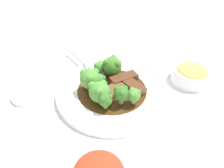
{
  "coord_description": "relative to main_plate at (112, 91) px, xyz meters",
  "views": [
    {
      "loc": [
        0.37,
        0.23,
        0.39
      ],
      "look_at": [
        0.0,
        0.0,
        0.03
      ],
      "focal_mm": 35.0,
      "sensor_mm": 36.0,
      "label": 1
    }
  ],
  "objects": [
    {
      "name": "side_bowl_appetizer",
      "position": [
        -0.17,
        0.16,
        0.01
      ],
      "size": [
        0.11,
        0.11,
        0.05
      ],
      "color": "white",
      "rests_on": "ground_plane"
    },
    {
      "name": "main_plate",
      "position": [
        0.0,
        0.0,
        0.0
      ],
      "size": [
        0.29,
        0.29,
        0.02
      ],
      "color": "white",
      "rests_on": "ground_plane"
    },
    {
      "name": "serving_spoon",
      "position": [
        -0.03,
        -0.09,
        0.02
      ],
      "size": [
        0.09,
        0.19,
        0.01
      ],
      "color": "#B7B7BC",
      "rests_on": "main_plate"
    },
    {
      "name": "broccoli_floret_5",
      "position": [
        -0.04,
        -0.06,
        0.03
      ],
      "size": [
        0.03,
        0.03,
        0.04
      ],
      "color": "#7FA84C",
      "rests_on": "main_plate"
    },
    {
      "name": "beef_strip_0",
      "position": [
        -0.03,
        0.05,
        0.02
      ],
      "size": [
        0.05,
        0.07,
        0.01
      ],
      "color": "#56331E",
      "rests_on": "main_plate"
    },
    {
      "name": "beef_strip_1",
      "position": [
        0.01,
        0.01,
        0.02
      ],
      "size": [
        0.07,
        0.04,
        0.01
      ],
      "color": "brown",
      "rests_on": "main_plate"
    },
    {
      "name": "paper_napkin",
      "position": [
        -0.1,
        -0.19,
        -0.01
      ],
      "size": [
        0.12,
        0.11,
        0.01
      ],
      "color": "white",
      "rests_on": "ground_plane"
    },
    {
      "name": "sauce_dish",
      "position": [
        0.13,
        -0.18,
        -0.0
      ],
      "size": [
        0.07,
        0.07,
        0.01
      ],
      "color": "white",
      "rests_on": "ground_plane"
    },
    {
      "name": "broccoli_floret_2",
      "position": [
        -0.05,
        -0.03,
        0.04
      ],
      "size": [
        0.05,
        0.05,
        0.05
      ],
      "color": "#8EB756",
      "rests_on": "main_plate"
    },
    {
      "name": "broccoli_floret_3",
      "position": [
        0.02,
        -0.03,
        0.03
      ],
      "size": [
        0.03,
        0.03,
        0.04
      ],
      "color": "#7FA84C",
      "rests_on": "main_plate"
    },
    {
      "name": "broccoli_floret_0",
      "position": [
        0.07,
        0.02,
        0.03
      ],
      "size": [
        0.03,
        0.03,
        0.04
      ],
      "color": "#7FA84C",
      "rests_on": "main_plate"
    },
    {
      "name": "broccoli_floret_1",
      "position": [
        0.03,
        -0.04,
        0.05
      ],
      "size": [
        0.05,
        0.05,
        0.06
      ],
      "color": "#7FA84C",
      "rests_on": "main_plate"
    },
    {
      "name": "beef_strip_2",
      "position": [
        -0.0,
        -0.06,
        0.01
      ],
      "size": [
        0.07,
        0.05,
        0.01
      ],
      "color": "brown",
      "rests_on": "main_plate"
    },
    {
      "name": "broccoli_floret_6",
      "position": [
        0.02,
        0.07,
        0.03
      ],
      "size": [
        0.03,
        0.03,
        0.04
      ],
      "color": "#8EB756",
      "rests_on": "main_plate"
    },
    {
      "name": "beef_strip_3",
      "position": [
        -0.05,
        0.01,
        0.02
      ],
      "size": [
        0.08,
        0.06,
        0.02
      ],
      "color": "#56331E",
      "rests_on": "main_plate"
    },
    {
      "name": "broccoli_floret_4",
      "position": [
        0.05,
        -0.0,
        0.04
      ],
      "size": [
        0.05,
        0.05,
        0.05
      ],
      "color": "#8EB756",
      "rests_on": "main_plate"
    },
    {
      "name": "ground_plane",
      "position": [
        0.0,
        0.0,
        -0.01
      ],
      "size": [
        4.0,
        4.0,
        0.0
      ],
      "primitive_type": "plane",
      "color": "silver"
    },
    {
      "name": "broccoli_floret_7",
      "position": [
        0.03,
        0.05,
        0.04
      ],
      "size": [
        0.04,
        0.04,
        0.05
      ],
      "color": "#7FA84C",
      "rests_on": "main_plate"
    }
  ]
}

